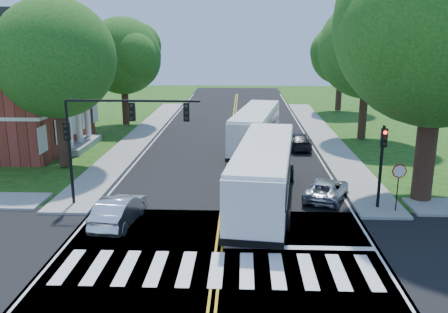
# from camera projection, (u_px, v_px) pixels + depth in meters

# --- Properties ---
(ground) EXTENTS (140.00, 140.00, 0.00)m
(ground) POSITION_uv_depth(u_px,v_px,m) (217.00, 264.00, 19.30)
(ground) COLOR #1A3F0F
(ground) RESTS_ON ground
(road) EXTENTS (14.00, 96.00, 0.01)m
(road) POSITION_uv_depth(u_px,v_px,m) (230.00, 155.00, 36.72)
(road) COLOR black
(road) RESTS_ON ground
(cross_road) EXTENTS (60.00, 12.00, 0.01)m
(cross_road) POSITION_uv_depth(u_px,v_px,m) (217.00, 263.00, 19.30)
(cross_road) COLOR black
(cross_road) RESTS_ON ground
(center_line) EXTENTS (0.36, 70.00, 0.01)m
(center_line) POSITION_uv_depth(u_px,v_px,m) (231.00, 143.00, 40.58)
(center_line) COLOR gold
(center_line) RESTS_ON road
(edge_line_w) EXTENTS (0.12, 70.00, 0.01)m
(edge_line_w) POSITION_uv_depth(u_px,v_px,m) (152.00, 143.00, 40.85)
(edge_line_w) COLOR silver
(edge_line_w) RESTS_ON road
(edge_line_e) EXTENTS (0.12, 70.00, 0.01)m
(edge_line_e) POSITION_uv_depth(u_px,v_px,m) (311.00, 144.00, 40.32)
(edge_line_e) COLOR silver
(edge_line_e) RESTS_ON road
(crosswalk) EXTENTS (12.60, 3.00, 0.01)m
(crosswalk) POSITION_uv_depth(u_px,v_px,m) (216.00, 269.00, 18.81)
(crosswalk) COLOR silver
(crosswalk) RESTS_ON road
(stop_bar) EXTENTS (6.60, 0.40, 0.01)m
(stop_bar) POSITION_uv_depth(u_px,v_px,m) (299.00, 248.00, 20.71)
(stop_bar) COLOR silver
(stop_bar) RESTS_ON road
(sidewalk_nw) EXTENTS (2.60, 40.00, 0.15)m
(sidewalk_nw) POSITION_uv_depth(u_px,v_px,m) (142.00, 135.00, 43.80)
(sidewalk_nw) COLOR gray
(sidewalk_nw) RESTS_ON ground
(sidewalk_ne) EXTENTS (2.60, 40.00, 0.15)m
(sidewalk_ne) POSITION_uv_depth(u_px,v_px,m) (323.00, 136.00, 43.15)
(sidewalk_ne) COLOR gray
(sidewalk_ne) RESTS_ON ground
(tree_ne_big) EXTENTS (10.80, 10.80, 14.91)m
(tree_ne_big) POSITION_uv_depth(u_px,v_px,m) (440.00, 23.00, 24.21)
(tree_ne_big) COLOR #372216
(tree_ne_big) RESTS_ON ground
(tree_west_near) EXTENTS (8.00, 8.00, 11.40)m
(tree_west_near) POSITION_uv_depth(u_px,v_px,m) (55.00, 58.00, 31.42)
(tree_west_near) COLOR #372216
(tree_west_near) RESTS_ON ground
(tree_west_far) EXTENTS (7.60, 7.60, 10.67)m
(tree_west_far) POSITION_uv_depth(u_px,v_px,m) (123.00, 56.00, 47.02)
(tree_west_far) COLOR #372216
(tree_west_far) RESTS_ON ground
(tree_east_mid) EXTENTS (8.40, 8.40, 11.93)m
(tree_east_mid) POSITION_uv_depth(u_px,v_px,m) (368.00, 49.00, 40.12)
(tree_east_mid) COLOR #372216
(tree_east_mid) RESTS_ON ground
(tree_east_far) EXTENTS (7.20, 7.20, 10.34)m
(tree_east_far) POSITION_uv_depth(u_px,v_px,m) (341.00, 54.00, 55.81)
(tree_east_far) COLOR #372216
(tree_east_far) RESTS_ON ground
(signal_nw) EXTENTS (7.15, 0.46, 5.66)m
(signal_nw) POSITION_uv_depth(u_px,v_px,m) (111.00, 127.00, 24.66)
(signal_nw) COLOR black
(signal_nw) RESTS_ON ground
(signal_ne) EXTENTS (0.30, 0.46, 4.40)m
(signal_ne) POSITION_uv_depth(u_px,v_px,m) (382.00, 156.00, 24.47)
(signal_ne) COLOR black
(signal_ne) RESTS_ON ground
(stop_sign) EXTENTS (0.76, 0.08, 2.53)m
(stop_sign) POSITION_uv_depth(u_px,v_px,m) (399.00, 176.00, 24.23)
(stop_sign) COLOR black
(stop_sign) RESTS_ON ground
(bus_lead) EXTENTS (4.31, 13.04, 3.31)m
(bus_lead) POSITION_uv_depth(u_px,v_px,m) (264.00, 172.00, 25.97)
(bus_lead) COLOR white
(bus_lead) RESTS_ON road
(bus_follow) EXTENTS (4.65, 12.39, 3.14)m
(bus_follow) POSITION_uv_depth(u_px,v_px,m) (256.00, 127.00, 38.93)
(bus_follow) COLOR white
(bus_follow) RESTS_ON road
(hatchback) EXTENTS (1.99, 4.52, 1.44)m
(hatchback) POSITION_uv_depth(u_px,v_px,m) (119.00, 210.00, 23.12)
(hatchback) COLOR silver
(hatchback) RESTS_ON road
(suv) EXTENTS (3.35, 4.61, 1.16)m
(suv) POSITION_uv_depth(u_px,v_px,m) (327.00, 189.00, 26.73)
(suv) COLOR #BABCC2
(suv) RESTS_ON road
(dark_sedan) EXTENTS (1.78, 4.37, 1.27)m
(dark_sedan) POSITION_uv_depth(u_px,v_px,m) (299.00, 141.00, 38.67)
(dark_sedan) COLOR black
(dark_sedan) RESTS_ON road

